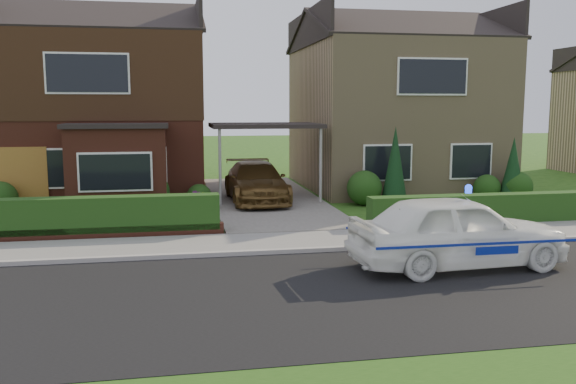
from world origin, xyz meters
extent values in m
plane|color=#204813|center=(0.00, 0.00, 0.00)|extent=(120.00, 120.00, 0.00)
cube|color=black|center=(0.00, 0.00, 0.00)|extent=(60.00, 6.00, 0.02)
cube|color=#9E9993|center=(0.00, 3.05, 0.06)|extent=(60.00, 0.16, 0.12)
cube|color=slate|center=(0.00, 4.10, 0.05)|extent=(60.00, 2.00, 0.10)
cube|color=#666059|center=(0.00, 11.00, 0.06)|extent=(3.80, 12.00, 0.12)
cube|color=brown|center=(-5.80, 14.00, 2.90)|extent=(7.20, 8.00, 5.80)
cube|color=white|center=(-7.38, 9.98, 1.40)|extent=(1.80, 0.08, 1.30)
cube|color=white|center=(-4.22, 9.98, 1.40)|extent=(1.60, 0.08, 1.30)
cube|color=white|center=(-5.80, 9.98, 4.40)|extent=(2.60, 0.08, 1.30)
cube|color=black|center=(-5.80, 14.00, 4.35)|extent=(7.26, 8.06, 2.90)
cube|color=brown|center=(-4.94, 9.30, 1.35)|extent=(3.00, 1.40, 2.70)
cube|color=black|center=(-4.94, 9.30, 2.77)|extent=(3.20, 1.60, 0.14)
cube|color=tan|center=(5.80, 14.00, 2.90)|extent=(7.20, 8.00, 5.80)
cube|color=white|center=(4.22, 9.98, 1.40)|extent=(1.80, 0.08, 1.30)
cube|color=white|center=(7.38, 9.98, 1.40)|extent=(1.60, 0.08, 1.30)
cube|color=white|center=(5.80, 9.98, 4.40)|extent=(2.60, 0.08, 1.30)
cube|color=black|center=(0.00, 11.00, 2.70)|extent=(3.80, 3.00, 0.14)
cylinder|color=gray|center=(-1.70, 9.60, 1.35)|extent=(0.10, 0.10, 2.70)
cylinder|color=gray|center=(1.70, 9.60, 1.35)|extent=(0.10, 0.10, 2.70)
cube|color=brown|center=(-8.25, 9.96, 1.05)|extent=(2.20, 0.10, 2.10)
cube|color=brown|center=(-5.80, 5.30, 0.18)|extent=(7.70, 0.25, 0.36)
cube|color=#193611|center=(-5.80, 5.45, 0.00)|extent=(7.50, 0.55, 0.90)
cube|color=#193611|center=(5.80, 5.35, 0.00)|extent=(7.50, 0.55, 0.80)
sphere|color=#193611|center=(-8.50, 9.50, 0.54)|extent=(1.08, 1.08, 1.08)
sphere|color=#193611|center=(-4.00, 9.30, 0.66)|extent=(1.32, 1.32, 1.32)
sphere|color=#193611|center=(-2.40, 9.60, 0.42)|extent=(0.84, 0.84, 0.84)
sphere|color=#193611|center=(3.20, 9.40, 0.60)|extent=(1.20, 1.20, 1.20)
sphere|color=#193611|center=(7.80, 9.50, 0.48)|extent=(0.96, 0.96, 0.96)
sphere|color=#193611|center=(8.80, 9.20, 0.54)|extent=(1.08, 1.08, 1.08)
cone|color=black|center=(4.20, 9.20, 1.30)|extent=(0.90, 0.90, 2.60)
cone|color=black|center=(8.60, 9.20, 1.10)|extent=(0.90, 0.90, 2.20)
imported|color=white|center=(2.61, 1.20, 0.78)|extent=(2.12, 4.66, 1.55)
sphere|color=#193FF2|center=(2.84, 1.20, 1.63)|extent=(0.17, 0.17, 0.17)
cube|color=navy|center=(2.61, 0.28, 0.71)|extent=(4.19, 0.02, 0.05)
cube|color=navy|center=(2.61, 2.12, 0.71)|extent=(4.19, 0.01, 0.05)
ellipsoid|color=black|center=(1.33, 1.10, 1.07)|extent=(0.22, 0.17, 0.21)
sphere|color=white|center=(1.35, 1.04, 1.06)|extent=(0.11, 0.11, 0.11)
sphere|color=black|center=(1.35, 1.08, 1.21)|extent=(0.13, 0.13, 0.13)
cone|color=black|center=(1.31, 1.09, 1.28)|extent=(0.04, 0.04, 0.05)
cone|color=black|center=(1.40, 1.09, 1.28)|extent=(0.04, 0.04, 0.05)
imported|color=brown|center=(-0.42, 10.27, 0.79)|extent=(1.94, 4.65, 1.34)
imported|color=gray|center=(-6.47, 6.58, 0.38)|extent=(0.45, 0.34, 0.77)
imported|color=gray|center=(-2.50, 8.20, 0.38)|extent=(0.51, 0.47, 0.75)
imported|color=gray|center=(-2.50, 7.90, 0.42)|extent=(0.65, 0.65, 0.83)
camera|label=1|loc=(-3.16, -10.40, 3.37)|focal=38.00mm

